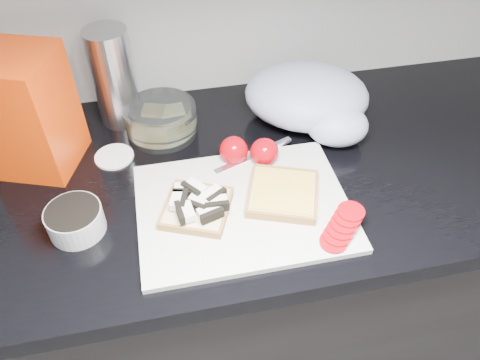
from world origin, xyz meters
The scene contains 14 objects.
base_cabinet centered at (0.00, 1.20, 0.43)m, with size 3.50×0.60×0.86m, color black.
countertop centered at (0.00, 1.20, 0.88)m, with size 3.50×0.64×0.04m, color black.
cutting_board centered at (0.13, 1.08, 0.91)m, with size 0.40×0.30×0.01m, color silver.
bread_left centered at (0.04, 1.08, 0.92)m, with size 0.16×0.16×0.04m.
bread_right centered at (0.21, 1.08, 0.92)m, with size 0.17×0.17×0.02m.
tomato_slices centered at (0.29, 0.98, 0.92)m, with size 0.11×0.11×0.03m.
knife centered at (0.20, 1.22, 0.91)m, with size 0.18×0.08×0.01m.
seed_tub centered at (-0.18, 1.09, 0.93)m, with size 0.10×0.10×0.05m.
tub_lid centered at (-0.11, 1.28, 0.90)m, with size 0.08×0.08×0.01m, color white.
glass_bowl centered at (0.00, 1.35, 0.93)m, with size 0.16×0.16×0.07m.
bread_bag centered at (-0.26, 1.30, 1.02)m, with size 0.16×0.15×0.25m, color #D13703.
steel_canister centered at (-0.09, 1.41, 1.01)m, with size 0.09×0.09×0.22m, color #A1A1A6.
grocery_bag centered at (0.34, 1.32, 0.96)m, with size 0.34×0.32×0.12m.
whole_tomatoes centered at (0.17, 1.21, 0.93)m, with size 0.12×0.08×0.06m.
Camera 1 is at (0.00, 0.49, 1.57)m, focal length 35.00 mm.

